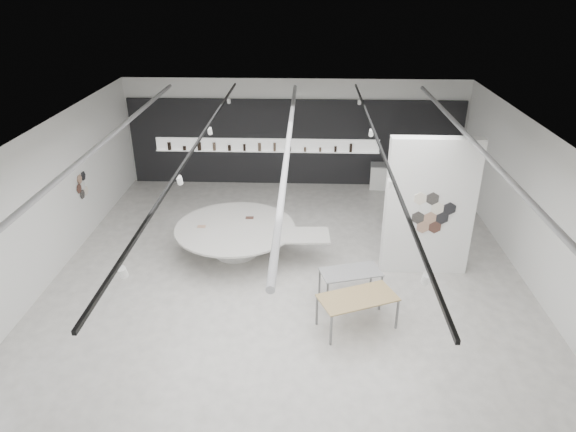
{
  "coord_description": "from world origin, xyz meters",
  "views": [
    {
      "loc": [
        0.42,
        -10.73,
        7.15
      ],
      "look_at": [
        -0.04,
        1.2,
        1.4
      ],
      "focal_mm": 32.0,
      "sensor_mm": 36.0,
      "label": 1
    }
  ],
  "objects_px": {
    "partition_column": "(429,207)",
    "kitchen_counter": "(392,177)",
    "sample_table_wood": "(358,299)",
    "sample_table_stone": "(351,274)",
    "display_island": "(238,236)"
  },
  "relations": [
    {
      "from": "sample_table_wood",
      "to": "partition_column",
      "type": "bearing_deg",
      "value": 52.13
    },
    {
      "from": "display_island",
      "to": "kitchen_counter",
      "type": "bearing_deg",
      "value": 42.76
    },
    {
      "from": "display_island",
      "to": "sample_table_wood",
      "type": "bearing_deg",
      "value": -48.21
    },
    {
      "from": "partition_column",
      "to": "sample_table_stone",
      "type": "bearing_deg",
      "value": -145.74
    },
    {
      "from": "sample_table_stone",
      "to": "kitchen_counter",
      "type": "height_order",
      "value": "kitchen_counter"
    },
    {
      "from": "partition_column",
      "to": "display_island",
      "type": "relative_size",
      "value": 0.84
    },
    {
      "from": "sample_table_wood",
      "to": "kitchen_counter",
      "type": "relative_size",
      "value": 1.14
    },
    {
      "from": "sample_table_wood",
      "to": "kitchen_counter",
      "type": "bearing_deg",
      "value": 76.56
    },
    {
      "from": "kitchen_counter",
      "to": "display_island",
      "type": "bearing_deg",
      "value": -128.37
    },
    {
      "from": "partition_column",
      "to": "sample_table_stone",
      "type": "xyz_separation_m",
      "value": [
        -1.99,
        -1.36,
        -1.14
      ]
    },
    {
      "from": "partition_column",
      "to": "kitchen_counter",
      "type": "relative_size",
      "value": 2.2
    },
    {
      "from": "partition_column",
      "to": "sample_table_wood",
      "type": "xyz_separation_m",
      "value": [
        -1.93,
        -2.48,
        -1.08
      ]
    },
    {
      "from": "kitchen_counter",
      "to": "partition_column",
      "type": "bearing_deg",
      "value": -83.11
    },
    {
      "from": "kitchen_counter",
      "to": "sample_table_wood",
      "type": "bearing_deg",
      "value": -96.66
    },
    {
      "from": "kitchen_counter",
      "to": "sample_table_stone",
      "type": "bearing_deg",
      "value": -99.25
    }
  ]
}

